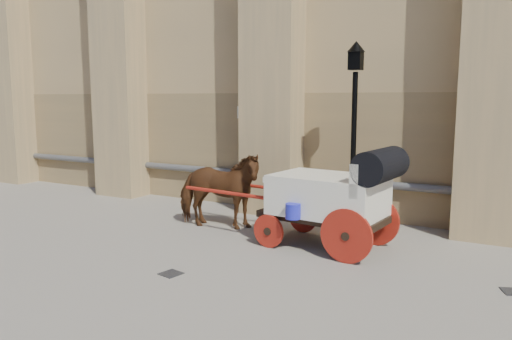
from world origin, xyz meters
The scene contains 5 objects.
ground centered at (0.00, 0.00, 0.00)m, with size 90.00×90.00×0.00m, color gray.
horse centered at (-1.34, 1.67, 0.86)m, with size 0.92×2.03×1.71m, color #5C3014.
carriage centered at (1.43, 1.47, 1.07)m, with size 4.63×1.72×1.98m.
street_lamp centered at (1.30, 2.94, 2.17)m, with size 0.38×0.38×4.06m.
drain_grate_near centered at (-0.43, -1.18, 0.01)m, with size 0.32×0.32×0.01m, color black.
Camera 1 is at (4.60, -7.41, 2.88)m, focal length 35.00 mm.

